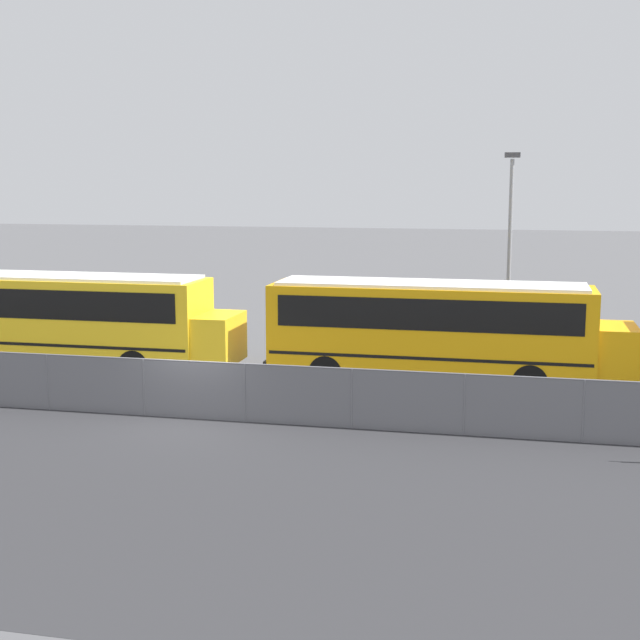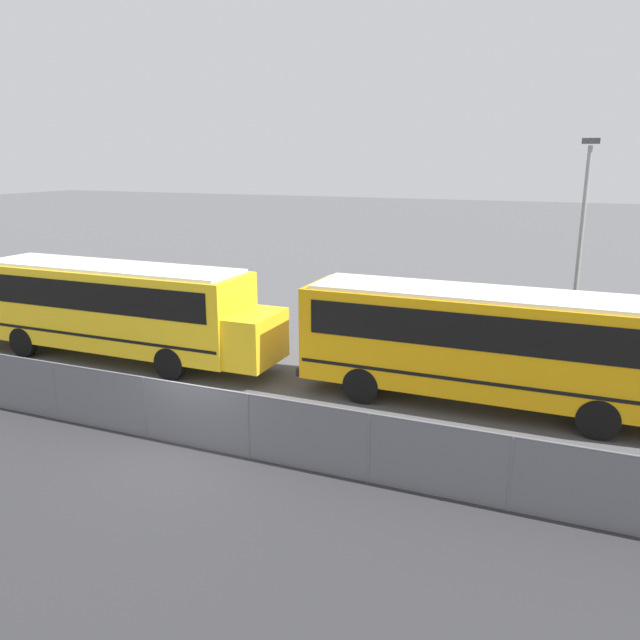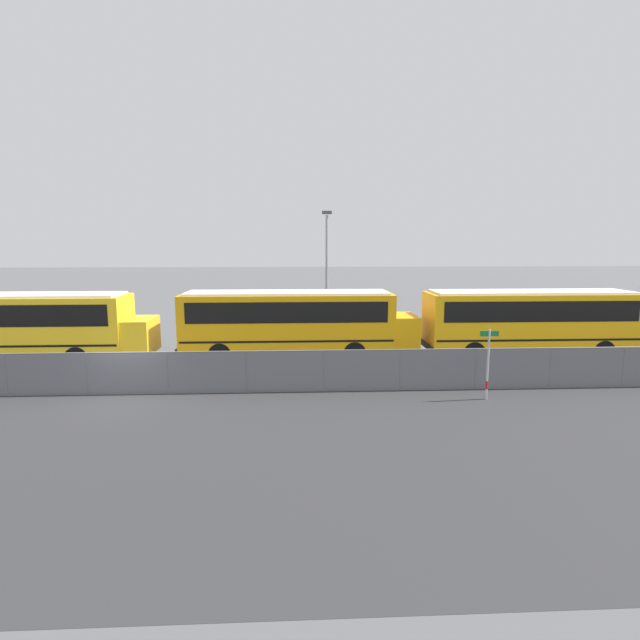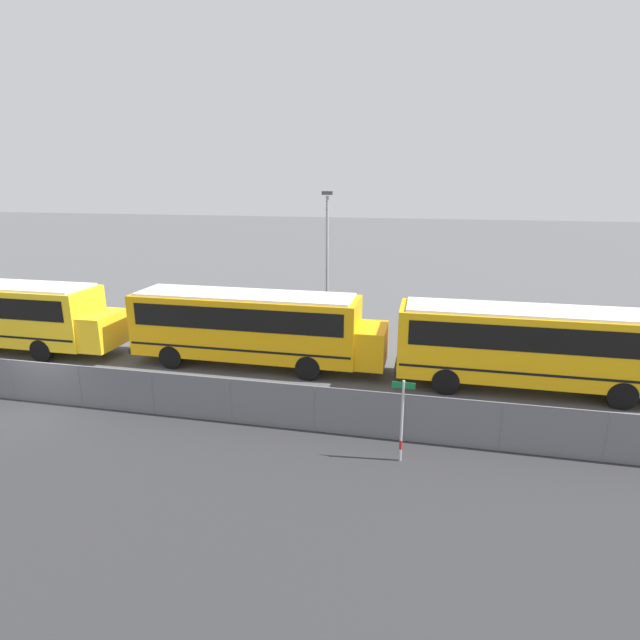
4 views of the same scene
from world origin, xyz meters
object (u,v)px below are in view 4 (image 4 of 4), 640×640
object	(u,v)px
school_bus_4	(251,323)
school_bus_3	(3,311)
school_bus_5	(536,343)
street_sign	(402,419)
light_pole	(327,254)

from	to	relation	value
school_bus_4	school_bus_3	bearing A→B (deg)	-177.78
school_bus_5	street_sign	bearing A→B (deg)	-126.79
school_bus_3	light_pole	xyz separation A→B (m)	(15.01, 7.51, 2.22)
school_bus_4	street_sign	world-z (taller)	school_bus_4
school_bus_3	school_bus_4	size ratio (longest dim) A/B	1.00
school_bus_3	school_bus_5	distance (m)	25.09
street_sign	light_pole	size ratio (longest dim) A/B	0.34
school_bus_4	light_pole	distance (m)	7.65
street_sign	light_pole	world-z (taller)	light_pole
school_bus_3	school_bus_5	world-z (taller)	same
light_pole	school_bus_3	bearing A→B (deg)	-153.43
school_bus_3	school_bus_4	bearing A→B (deg)	2.22
school_bus_4	street_sign	size ratio (longest dim) A/B	4.43
school_bus_3	street_sign	size ratio (longest dim) A/B	4.43
school_bus_3	school_bus_4	xyz separation A→B (m)	(12.89, 0.50, 0.00)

